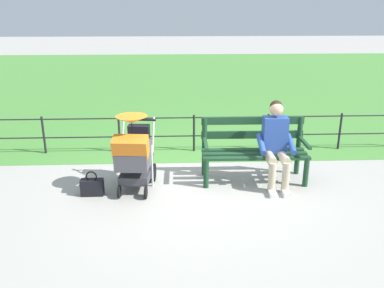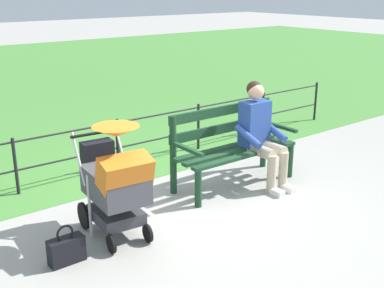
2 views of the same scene
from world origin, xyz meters
name	(u,v)px [view 1 (image 1 of 2)]	position (x,y,z in m)	size (l,w,h in m)	color
ground_plane	(198,182)	(0.00, 0.00, 0.00)	(60.00, 60.00, 0.00)	#9E9B93
grass_lawn	(184,80)	(0.00, -8.80, 0.00)	(40.00, 16.00, 0.01)	#478438
park_bench	(254,147)	(-0.86, -0.12, 0.53)	(1.61, 0.62, 0.96)	#193D23
person_on_bench	(276,142)	(-1.14, 0.11, 0.68)	(0.54, 0.74, 1.28)	tan
stroller	(134,152)	(0.94, 0.22, 0.59)	(0.58, 0.92, 1.15)	black
handbag	(92,187)	(1.55, 0.38, 0.13)	(0.32, 0.14, 0.37)	black
park_fence	(209,129)	(-0.28, -1.39, 0.42)	(8.25, 0.04, 0.70)	black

